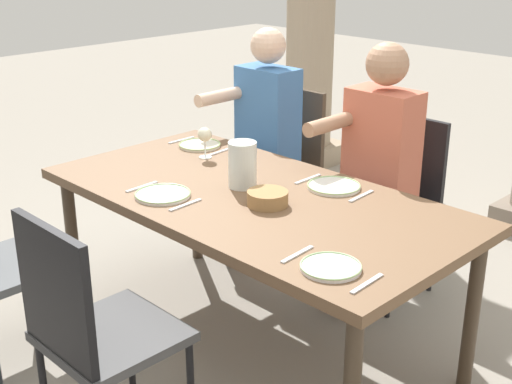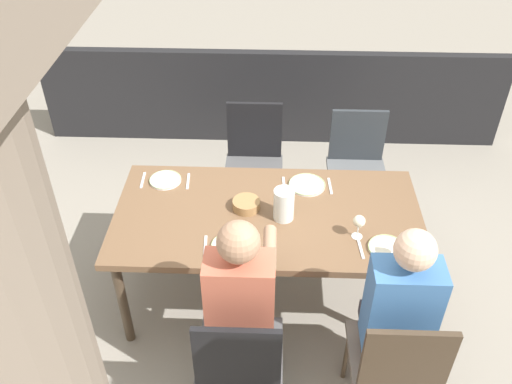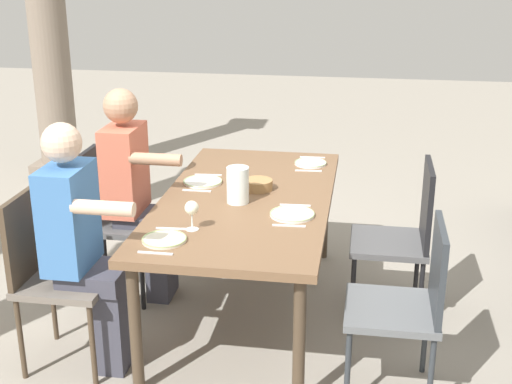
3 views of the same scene
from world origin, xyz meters
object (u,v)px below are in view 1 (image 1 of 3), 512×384
bread_basket (268,198)px  water_pitcher (242,167)px  chair_west_north (282,157)px  plate_3 (331,267)px  dining_table (253,207)px  plate_1 (163,194)px  diner_man_white (372,170)px  plate_0 (200,145)px  plate_2 (334,186)px  chair_mid_north (394,192)px  wine_glass_0 (205,136)px  diner_woman_green (259,139)px  chair_mid_south (90,325)px

bread_basket → water_pitcher: bearing=161.3°
chair_west_north → plate_3: size_ratio=4.47×
dining_table → water_pitcher: size_ratio=9.25×
plate_1 → water_pitcher: water_pitcher is taller
dining_table → diner_man_white: 0.71m
dining_table → bread_basket: 0.17m
plate_0 → bread_basket: 0.88m
plate_1 → plate_2: bearing=52.8°
chair_mid_north → wine_glass_0: (-0.64, -0.71, 0.31)m
wine_glass_0 → plate_1: 0.56m
plate_1 → plate_0: bearing=126.9°
diner_woman_green → plate_2: bearing=-25.3°
chair_mid_north → wine_glass_0: 1.01m
chair_west_north → water_pitcher: bearing=-56.7°
diner_woman_green → plate_0: (-0.01, -0.43, 0.05)m
dining_table → bread_basket: bread_basket is taller
chair_mid_south → water_pitcher: (-0.22, 0.93, 0.29)m
dining_table → plate_0: plate_0 is taller
chair_mid_south → plate_3: 0.84m
diner_woman_green → diner_man_white: diner_man_white is taller
plate_0 → plate_3: bearing=-23.5°
diner_man_white → water_pitcher: bearing=-107.8°
diner_woman_green → plate_0: 0.43m
chair_mid_north → diner_woman_green: 0.83m
chair_west_north → water_pitcher: 1.08m
wine_glass_0 → chair_mid_south: bearing=-59.3°
dining_table → wine_glass_0: (-0.52, 0.19, 0.18)m
diner_woman_green → plate_0: size_ratio=5.96×
chair_mid_south → plate_1: chair_mid_south is taller
chair_mid_north → plate_2: (0.08, -0.59, 0.21)m
chair_mid_south → water_pitcher: water_pitcher is taller
bread_basket → chair_west_north: bearing=130.2°
plate_3 → plate_1: bearing=179.0°
diner_woman_green → plate_2: diner_woman_green is taller
plate_3 → diner_woman_green: bearing=143.0°
plate_0 → diner_woman_green: bearing=88.0°
plate_3 → bread_basket: size_ratio=1.23×
chair_mid_north → chair_west_north: bearing=179.8°
chair_mid_north → plate_0: (-0.81, -0.61, 0.21)m
plate_0 → water_pitcher: water_pitcher is taller
plate_3 → water_pitcher: size_ratio=1.03×
bread_basket → dining_table: bearing=161.2°
chair_west_north → plate_0: 0.65m
chair_west_north → diner_woman_green: (-0.00, -0.19, 0.15)m
plate_2 → bread_basket: bearing=-100.7°
diner_woman_green → plate_2: size_ratio=5.55×
chair_mid_north → diner_man_white: (-0.00, -0.20, 0.17)m
dining_table → plate_1: plate_1 is taller
chair_mid_north → plate_2: size_ratio=3.89×
diner_woman_green → plate_2: 0.96m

